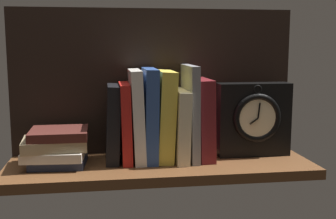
{
  "coord_description": "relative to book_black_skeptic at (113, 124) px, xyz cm",
  "views": [
    {
      "loc": [
        -14.05,
        -106.39,
        30.13
      ],
      "look_at": [
        2.49,
        3.09,
        13.31
      ],
      "focal_mm": 45.75,
      "sensor_mm": 36.0,
      "label": 1
    }
  ],
  "objects": [
    {
      "name": "back_panel",
      "position": [
        11.88,
        9.08,
        10.01
      ],
      "size": [
        78.17,
        1.2,
        39.92
      ],
      "primitive_type": "cube",
      "color": "black",
      "rests_on": "ground_plane"
    },
    {
      "name": "book_yellow_seinlanguage",
      "position": [
        13.49,
        -0.0,
        1.75
      ],
      "size": [
        5.13,
        13.61,
        23.58
      ],
      "primitive_type": "cube",
      "rotation": [
        0.0,
        0.05,
        0.0
      ],
      "color": "gold",
      "rests_on": "ground_plane"
    },
    {
      "name": "book_red_requiem",
      "position": [
        3.2,
        -0.0,
        0.22
      ],
      "size": [
        2.86,
        13.98,
        20.38
      ],
      "primitive_type": "cube",
      "rotation": [
        0.0,
        -0.02,
        0.0
      ],
      "color": "red",
      "rests_on": "ground_plane"
    },
    {
      "name": "book_gray_chess",
      "position": [
        20.31,
        -0.0,
        2.46
      ],
      "size": [
        2.39,
        16.07,
        24.85
      ],
      "primitive_type": "cube",
      "rotation": [
        0.0,
        -0.01,
        0.0
      ],
      "color": "gray",
      "rests_on": "ground_plane"
    },
    {
      "name": "book_stack_side",
      "position": [
        -14.16,
        -2.33,
        -5.17
      ],
      "size": [
        16.31,
        13.74,
        9.27
      ],
      "color": "#232D4C",
      "rests_on": "ground_plane"
    },
    {
      "name": "book_white_catcher",
      "position": [
        6.18,
        -0.0,
        1.93
      ],
      "size": [
        3.71,
        14.6,
        23.84
      ],
      "primitive_type": "cube",
      "rotation": [
        0.0,
        -0.04,
        0.0
      ],
      "color": "silver",
      "rests_on": "ground_plane"
    },
    {
      "name": "framed_clock",
      "position": [
        37.95,
        0.36,
        0.12
      ],
      "size": [
        19.89,
        7.02,
        19.89
      ],
      "color": "black",
      "rests_on": "ground_plane"
    },
    {
      "name": "ground_plane",
      "position": [
        11.88,
        -3.09,
        -11.2
      ],
      "size": [
        78.17,
        25.54,
        2.5
      ],
      "primitive_type": "cube",
      "color": "brown"
    },
    {
      "name": "book_blue_modern",
      "position": [
        9.53,
        -0.0,
        2.08
      ],
      "size": [
        3.62,
        14.41,
        24.1
      ],
      "primitive_type": "cube",
      "rotation": [
        0.0,
        0.01,
        0.0
      ],
      "color": "#2D4C8E",
      "rests_on": "ground_plane"
    },
    {
      "name": "book_black_skeptic",
      "position": [
        0.0,
        0.0,
        0.0
      ],
      "size": [
        4.18,
        12.24,
        20.03
      ],
      "primitive_type": "cube",
      "rotation": [
        0.0,
        0.04,
        0.0
      ],
      "color": "black",
      "rests_on": "ground_plane"
    },
    {
      "name": "book_cream_twain",
      "position": [
        17.38,
        -0.0,
        -0.74
      ],
      "size": [
        3.67,
        16.97,
        18.5
      ],
      "primitive_type": "cube",
      "rotation": [
        0.0,
        0.03,
        0.0
      ],
      "color": "beige",
      "rests_on": "ground_plane"
    },
    {
      "name": "book_maroon_dawkins",
      "position": [
        23.58,
        -0.0,
        0.65
      ],
      "size": [
        4.36,
        14.6,
        21.3
      ],
      "primitive_type": "cube",
      "rotation": [
        0.0,
        -0.02,
        0.0
      ],
      "color": "maroon",
      "rests_on": "ground_plane"
    }
  ]
}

